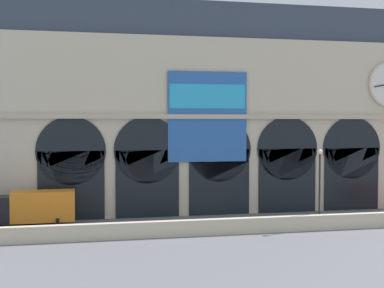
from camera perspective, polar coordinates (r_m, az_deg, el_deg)
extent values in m
plane|color=slate|center=(49.87, 4.40, -8.38)|extent=(200.00, 200.00, 0.00)
cube|color=beige|center=(45.68, 5.98, -8.55)|extent=(90.00, 0.70, 1.30)
cube|color=beige|center=(56.25, 2.23, 1.89)|extent=(44.76, 5.03, 17.69)
cube|color=#333D4C|center=(57.48, 2.17, 12.62)|extent=(44.76, 4.43, 3.69)
cube|color=black|center=(52.24, -12.62, -4.31)|extent=(6.17, 0.20, 6.55)
cylinder|color=black|center=(51.97, -12.65, -0.72)|extent=(6.50, 0.20, 6.50)
cube|color=black|center=(52.68, -4.72, -4.21)|extent=(6.17, 0.20, 6.55)
cylinder|color=black|center=(52.41, -4.73, -0.65)|extent=(6.50, 0.20, 6.50)
cube|color=black|center=(54.10, 2.90, -4.03)|extent=(6.17, 0.20, 6.55)
cylinder|color=black|center=(53.84, 2.91, -0.57)|extent=(6.50, 0.20, 6.50)
cube|color=black|center=(56.41, 10.01, -3.81)|extent=(6.17, 0.20, 6.55)
cylinder|color=black|center=(56.16, 10.03, -0.48)|extent=(6.50, 0.20, 6.50)
cube|color=black|center=(59.51, 16.47, -3.55)|extent=(6.17, 0.20, 6.55)
cylinder|color=black|center=(59.27, 16.50, -0.40)|extent=(6.50, 0.20, 6.50)
cube|color=black|center=(60.76, 19.48, 5.86)|extent=(1.93, 0.04, 0.43)
cube|color=#2659A5|center=(53.35, 1.67, 2.90)|extent=(7.98, 0.12, 8.90)
cube|color=#26A5D8|center=(53.33, 1.69, 5.06)|extent=(7.66, 0.04, 2.38)
cube|color=#B6AB91|center=(53.68, 2.94, 2.90)|extent=(44.76, 0.50, 0.44)
cube|color=orange|center=(50.28, -15.42, -6.33)|extent=(5.50, 2.30, 2.70)
cylinder|color=black|center=(51.87, -19.63, -7.62)|extent=(0.28, 0.84, 0.84)
cylinder|color=black|center=(49.43, -14.01, -8.05)|extent=(0.28, 0.84, 0.84)
cylinder|color=black|center=(51.46, -13.94, -7.64)|extent=(0.28, 0.84, 0.84)
cylinder|color=black|center=(48.52, 13.32, -4.85)|extent=(0.16, 0.16, 6.50)
sphere|color=#F2EDCC|center=(48.21, 13.36, -0.80)|extent=(0.44, 0.44, 0.44)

